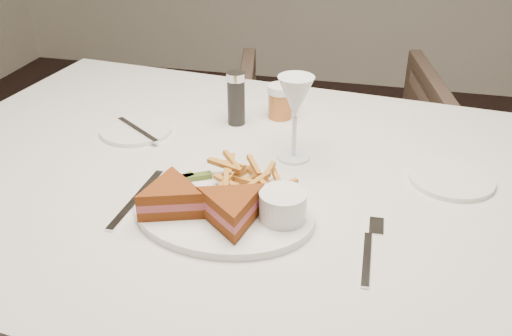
% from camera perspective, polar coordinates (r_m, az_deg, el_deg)
% --- Properties ---
extents(table, '(1.58, 1.14, 0.75)m').
position_cam_1_polar(table, '(1.33, 0.52, -15.08)').
color(table, silver).
rests_on(table, ground).
extents(chair_far, '(0.81, 0.77, 0.71)m').
position_cam_1_polar(chair_far, '(2.08, 7.92, 1.88)').
color(chair_far, '#4F3C30').
rests_on(chair_far, ground).
extents(table_setting, '(0.84, 0.69, 0.18)m').
position_cam_1_polar(table_setting, '(1.04, -0.97, -0.53)').
color(table_setting, white).
rests_on(table_setting, table).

